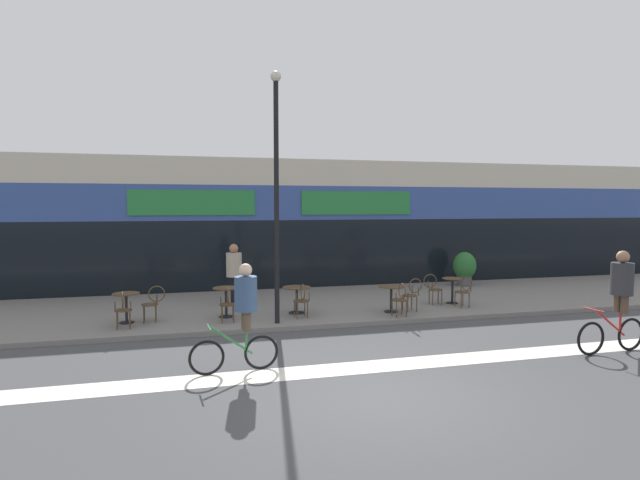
{
  "coord_description": "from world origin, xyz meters",
  "views": [
    {
      "loc": [
        -2.89,
        -7.13,
        3.02
      ],
      "look_at": [
        0.59,
        6.47,
        2.05
      ],
      "focal_mm": 28.0,
      "sensor_mm": 36.0,
      "label": 1
    }
  ],
  "objects_px": {
    "bistro_table_1": "(226,296)",
    "bistro_table_4": "(452,286)",
    "cafe_chair_3_near": "(401,297)",
    "pedestrian_near_end": "(234,268)",
    "cafe_chair_2_near": "(302,298)",
    "cyclist_1": "(619,294)",
    "planter_pot": "(464,267)",
    "cyclist_0": "(243,309)",
    "cafe_chair_4_near": "(464,290)",
    "bistro_table_0": "(126,302)",
    "cafe_chair_0_side": "(153,301)",
    "cafe_chair_3_side": "(412,292)",
    "bistro_table_3": "(391,293)",
    "cafe_chair_1_near": "(228,302)",
    "cafe_chair_0_near": "(123,307)",
    "cafe_chair_4_side": "(433,287)",
    "bistro_table_2": "(297,294)",
    "lamp_post": "(276,182)"
  },
  "relations": [
    {
      "from": "cafe_chair_3_near",
      "to": "cyclist_1",
      "type": "distance_m",
      "value": 4.9
    },
    {
      "from": "cafe_chair_0_side",
      "to": "cafe_chair_4_near",
      "type": "height_order",
      "value": "same"
    },
    {
      "from": "bistro_table_2",
      "to": "pedestrian_near_end",
      "type": "xyz_separation_m",
      "value": [
        -1.53,
        1.76,
        0.54
      ]
    },
    {
      "from": "cafe_chair_1_near",
      "to": "cafe_chair_4_near",
      "type": "relative_size",
      "value": 1.0
    },
    {
      "from": "cafe_chair_4_near",
      "to": "planter_pot",
      "type": "bearing_deg",
      "value": -38.42
    },
    {
      "from": "bistro_table_4",
      "to": "lamp_post",
      "type": "height_order",
      "value": "lamp_post"
    },
    {
      "from": "cafe_chair_2_near",
      "to": "cyclist_1",
      "type": "relative_size",
      "value": 0.43
    },
    {
      "from": "bistro_table_1",
      "to": "bistro_table_4",
      "type": "bearing_deg",
      "value": 1.6
    },
    {
      "from": "bistro_table_1",
      "to": "cafe_chair_3_side",
      "type": "bearing_deg",
      "value": -5.61
    },
    {
      "from": "cafe_chair_0_side",
      "to": "cafe_chair_4_side",
      "type": "height_order",
      "value": "same"
    },
    {
      "from": "bistro_table_0",
      "to": "cafe_chair_3_near",
      "type": "relative_size",
      "value": 0.83
    },
    {
      "from": "bistro_table_4",
      "to": "cafe_chair_0_side",
      "type": "height_order",
      "value": "cafe_chair_0_side"
    },
    {
      "from": "bistro_table_2",
      "to": "pedestrian_near_end",
      "type": "height_order",
      "value": "pedestrian_near_end"
    },
    {
      "from": "cafe_chair_2_near",
      "to": "cafe_chair_3_near",
      "type": "bearing_deg",
      "value": -103.87
    },
    {
      "from": "bistro_table_0",
      "to": "cafe_chair_2_near",
      "type": "relative_size",
      "value": 0.83
    },
    {
      "from": "bistro_table_1",
      "to": "cafe_chair_0_near",
      "type": "bearing_deg",
      "value": -164.22
    },
    {
      "from": "cafe_chair_0_near",
      "to": "cafe_chair_4_near",
      "type": "distance_m",
      "value": 9.08
    },
    {
      "from": "bistro_table_0",
      "to": "planter_pot",
      "type": "height_order",
      "value": "planter_pot"
    },
    {
      "from": "bistro_table_3",
      "to": "cafe_chair_3_side",
      "type": "xyz_separation_m",
      "value": [
        0.63,
        0.01,
        0.0
      ]
    },
    {
      "from": "bistro_table_0",
      "to": "pedestrian_near_end",
      "type": "distance_m",
      "value": 3.37
    },
    {
      "from": "bistro_table_2",
      "to": "planter_pot",
      "type": "distance_m",
      "value": 7.5
    },
    {
      "from": "bistro_table_1",
      "to": "cafe_chair_4_side",
      "type": "relative_size",
      "value": 0.86
    },
    {
      "from": "cafe_chair_2_near",
      "to": "pedestrian_near_end",
      "type": "height_order",
      "value": "pedestrian_near_end"
    },
    {
      "from": "cafe_chair_0_near",
      "to": "pedestrian_near_end",
      "type": "bearing_deg",
      "value": -53.4
    },
    {
      "from": "bistro_table_4",
      "to": "cyclist_1",
      "type": "bearing_deg",
      "value": -78.58
    },
    {
      "from": "cafe_chair_0_near",
      "to": "planter_pot",
      "type": "distance_m",
      "value": 11.77
    },
    {
      "from": "cafe_chair_3_near",
      "to": "pedestrian_near_end",
      "type": "distance_m",
      "value": 5.01
    },
    {
      "from": "cafe_chair_0_side",
      "to": "bistro_table_0",
      "type": "bearing_deg",
      "value": -1.73
    },
    {
      "from": "bistro_table_0",
      "to": "pedestrian_near_end",
      "type": "xyz_separation_m",
      "value": [
        2.79,
        1.83,
        0.52
      ]
    },
    {
      "from": "cafe_chair_3_near",
      "to": "lamp_post",
      "type": "distance_m",
      "value": 4.38
    },
    {
      "from": "bistro_table_0",
      "to": "cafe_chair_0_side",
      "type": "bearing_deg",
      "value": 0.24
    },
    {
      "from": "cafe_chair_0_near",
      "to": "cafe_chair_0_side",
      "type": "distance_m",
      "value": 0.88
    },
    {
      "from": "cafe_chair_0_near",
      "to": "cyclist_1",
      "type": "xyz_separation_m",
      "value": [
        10.06,
        -4.08,
        0.57
      ]
    },
    {
      "from": "bistro_table_2",
      "to": "cafe_chair_2_near",
      "type": "relative_size",
      "value": 0.85
    },
    {
      "from": "cafe_chair_2_near",
      "to": "pedestrian_near_end",
      "type": "xyz_separation_m",
      "value": [
        -1.53,
        2.38,
        0.54
      ]
    },
    {
      "from": "cafe_chair_3_near",
      "to": "planter_pot",
      "type": "distance_m",
      "value": 6.02
    },
    {
      "from": "cafe_chair_2_near",
      "to": "cafe_chair_0_near",
      "type": "bearing_deg",
      "value": 88.54
    },
    {
      "from": "cyclist_0",
      "to": "cafe_chair_4_near",
      "type": "bearing_deg",
      "value": -156.89
    },
    {
      "from": "bistro_table_4",
      "to": "planter_pot",
      "type": "distance_m",
      "value": 3.56
    },
    {
      "from": "bistro_table_2",
      "to": "cafe_chair_0_side",
      "type": "distance_m",
      "value": 3.69
    },
    {
      "from": "planter_pot",
      "to": "cyclist_0",
      "type": "relative_size",
      "value": 0.62
    },
    {
      "from": "cafe_chair_2_near",
      "to": "cafe_chair_4_near",
      "type": "height_order",
      "value": "same"
    },
    {
      "from": "cafe_chair_4_near",
      "to": "planter_pot",
      "type": "xyz_separation_m",
      "value": [
        2.08,
        3.5,
        0.15
      ]
    },
    {
      "from": "bistro_table_2",
      "to": "cafe_chair_4_side",
      "type": "distance_m",
      "value": 4.13
    },
    {
      "from": "bistro_table_3",
      "to": "cafe_chair_4_near",
      "type": "relative_size",
      "value": 0.8
    },
    {
      "from": "bistro_table_2",
      "to": "cafe_chair_0_near",
      "type": "relative_size",
      "value": 0.85
    },
    {
      "from": "bistro_table_0",
      "to": "bistro_table_1",
      "type": "distance_m",
      "value": 2.44
    },
    {
      "from": "bistro_table_4",
      "to": "planter_pot",
      "type": "xyz_separation_m",
      "value": [
        2.09,
        2.88,
        0.13
      ]
    },
    {
      "from": "cyclist_1",
      "to": "lamp_post",
      "type": "bearing_deg",
      "value": -34.51
    },
    {
      "from": "cafe_chair_2_near",
      "to": "cafe_chair_3_side",
      "type": "bearing_deg",
      "value": -90.2
    }
  ]
}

